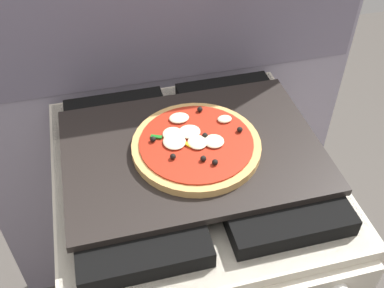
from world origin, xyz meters
TOP-DOWN VIEW (x-y plane):
  - kitchen_backsplash at (0.00, 0.33)m, footprint 1.10×0.09m
  - stove at (-0.00, -0.00)m, footprint 0.60×0.64m
  - baking_tray at (0.00, 0.00)m, footprint 0.54×0.38m
  - pizza_left at (0.01, -0.01)m, footprint 0.27×0.27m

SIDE VIEW (x-z plane):
  - stove at x=0.00m, z-range 0.00..0.90m
  - kitchen_backsplash at x=0.00m, z-range 0.01..1.56m
  - baking_tray at x=0.00m, z-range 0.90..0.92m
  - pizza_left at x=0.01m, z-range 0.91..0.94m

